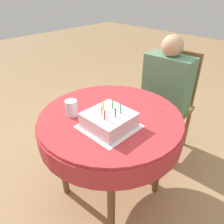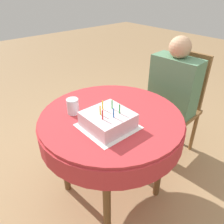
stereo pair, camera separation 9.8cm
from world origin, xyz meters
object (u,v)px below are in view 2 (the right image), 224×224
(chair, at_px, (176,102))
(person, at_px, (172,90))
(birthday_cake, at_px, (108,120))
(drinking_glass, at_px, (73,106))

(chair, relative_size, person, 0.86)
(chair, xyz_separation_m, person, (0.01, -0.10, 0.16))
(person, distance_m, birthday_cake, 0.86)
(person, xyz_separation_m, drinking_glass, (-0.15, -0.92, 0.12))
(chair, relative_size, drinking_glass, 9.40)
(chair, height_order, birthday_cake, chair)
(drinking_glass, bearing_deg, chair, 82.24)
(birthday_cake, bearing_deg, drinking_glass, -164.69)
(drinking_glass, bearing_deg, person, 81.01)
(birthday_cake, distance_m, drinking_glass, 0.28)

